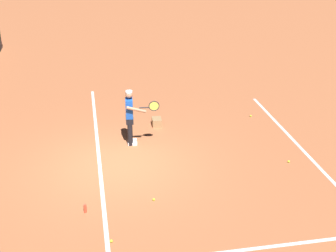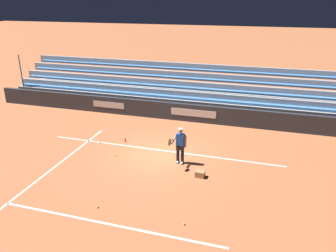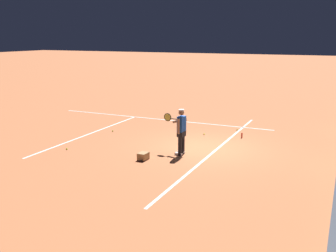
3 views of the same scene
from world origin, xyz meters
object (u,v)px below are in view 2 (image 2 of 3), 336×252
tennis_ball_far_right (184,224)px  tennis_ball_on_baseline (115,155)px  ball_box_cardboard (200,174)px  water_bottle (125,140)px  tennis_ball_near_player (100,143)px  tennis_player (180,145)px  tennis_ball_toward_net (98,207)px

tennis_ball_far_right → tennis_ball_on_baseline: bearing=-42.3°
tennis_ball_on_baseline → ball_box_cardboard: bearing=170.0°
tennis_ball_on_baseline → tennis_ball_far_right: bearing=137.7°
water_bottle → tennis_ball_far_right: bearing=129.1°
tennis_ball_near_player → tennis_ball_on_baseline: (-1.40, 1.14, 0.00)m
tennis_ball_near_player → tennis_ball_far_right: same height
ball_box_cardboard → water_bottle: size_ratio=1.82×
tennis_player → tennis_ball_toward_net: bearing=65.1°
tennis_ball_far_right → water_bottle: size_ratio=0.30×
water_bottle → ball_box_cardboard: bearing=151.8°
tennis_ball_near_player → tennis_ball_toward_net: size_ratio=1.00×
tennis_ball_toward_net → water_bottle: size_ratio=0.30×
tennis_ball_on_baseline → tennis_ball_toward_net: size_ratio=1.00×
ball_box_cardboard → tennis_ball_on_baseline: 4.41m
tennis_player → tennis_ball_on_baseline: tennis_player is taller
tennis_player → tennis_ball_far_right: bearing=106.8°
ball_box_cardboard → water_bottle: bearing=-28.2°
tennis_player → water_bottle: size_ratio=7.80×
tennis_player → tennis_ball_on_baseline: 3.31m
ball_box_cardboard → tennis_ball_near_player: (5.74, -1.90, -0.10)m
tennis_ball_on_baseline → water_bottle: size_ratio=0.30×
tennis_ball_near_player → tennis_ball_on_baseline: bearing=140.9°
tennis_ball_toward_net → tennis_ball_near_player: bearing=-63.3°
tennis_ball_toward_net → ball_box_cardboard: bearing=-133.6°
tennis_ball_near_player → tennis_ball_far_right: size_ratio=1.00×
tennis_ball_near_player → tennis_ball_on_baseline: 1.81m
tennis_ball_toward_net → tennis_ball_on_baseline: bearing=-73.4°
tennis_ball_far_right → water_bottle: water_bottle is taller
tennis_player → tennis_ball_near_player: bearing=-11.5°
ball_box_cardboard → tennis_ball_near_player: bearing=-18.3°
tennis_ball_on_baseline → water_bottle: water_bottle is taller
tennis_player → ball_box_cardboard: tennis_player is taller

